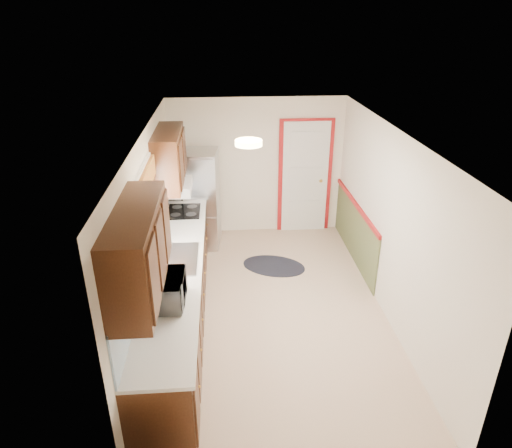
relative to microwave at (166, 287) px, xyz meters
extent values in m
cube|color=#CEAE91|center=(1.20, 1.10, -1.12)|extent=(3.20, 5.20, 0.12)
cube|color=white|center=(1.20, 1.10, 1.28)|extent=(3.20, 5.20, 0.12)
cube|color=white|center=(1.20, 3.60, 0.08)|extent=(3.20, 0.10, 2.40)
cube|color=white|center=(1.20, -1.40, 0.08)|extent=(3.20, 0.10, 2.40)
cube|color=white|center=(-0.30, 1.10, 0.08)|extent=(0.10, 5.20, 2.40)
cube|color=white|center=(2.70, 1.10, 0.08)|extent=(0.10, 5.20, 2.40)
cube|color=#371A0C|center=(0.00, 0.80, -0.67)|extent=(0.60, 4.00, 0.90)
cube|color=silver|center=(0.01, 0.80, -0.20)|extent=(0.63, 4.00, 0.04)
cube|color=#5DA3E2|center=(-0.29, 0.80, 0.09)|extent=(0.02, 4.00, 0.55)
cube|color=#371A0C|center=(-0.12, -0.50, 0.70)|extent=(0.35, 1.40, 0.75)
cube|color=#371A0C|center=(-0.12, 2.20, 0.70)|extent=(0.35, 1.20, 0.75)
cube|color=white|center=(-0.29, 0.90, 0.50)|extent=(0.02, 1.00, 0.90)
cube|color=#B43C21|center=(-0.24, 0.90, 0.85)|extent=(0.05, 1.12, 0.24)
cube|color=#B7B7BC|center=(0.01, 0.90, -0.18)|extent=(0.52, 0.82, 0.02)
cube|color=white|center=(-0.07, 2.25, 0.25)|extent=(0.45, 0.60, 0.15)
cube|color=maroon|center=(2.05, 3.57, -0.12)|extent=(0.94, 0.05, 2.08)
cube|color=white|center=(2.05, 3.54, -0.12)|extent=(0.80, 0.04, 2.00)
cube|color=#505932|center=(2.69, 2.45, -0.67)|extent=(0.02, 2.30, 0.90)
cube|color=maroon|center=(2.67, 2.45, -0.20)|extent=(0.04, 2.30, 0.06)
cylinder|color=#FFD88C|center=(0.90, 0.90, 1.24)|extent=(0.30, 0.30, 0.06)
imported|color=white|center=(0.00, 0.00, 0.00)|extent=(0.31, 0.54, 0.36)
cube|color=#B7B7BC|center=(0.18, 3.15, -0.30)|extent=(0.74, 0.70, 1.64)
cylinder|color=black|center=(-0.05, 2.79, -0.38)|extent=(0.02, 0.02, 1.15)
ellipsoid|color=black|center=(1.37, 2.24, -1.12)|extent=(1.16, 0.96, 0.01)
cube|color=black|center=(0.01, 2.34, -0.17)|extent=(0.48, 0.57, 0.02)
camera|label=1|loc=(0.61, -3.97, 2.54)|focal=32.00mm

